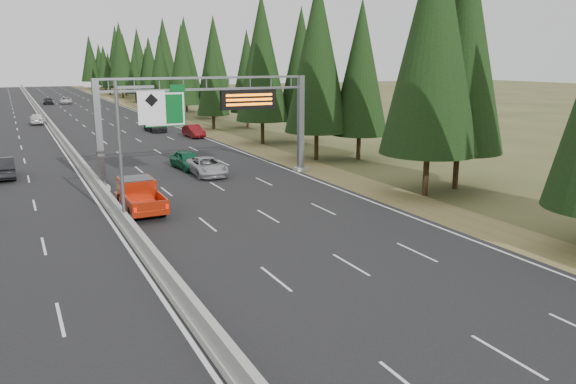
% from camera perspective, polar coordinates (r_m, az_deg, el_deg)
% --- Properties ---
extents(road, '(32.00, 260.00, 0.08)m').
position_cam_1_polar(road, '(86.26, -23.01, 6.20)').
color(road, black).
rests_on(road, ground).
extents(shoulder_right, '(3.60, 260.00, 0.06)m').
position_cam_1_polar(shoulder_right, '(89.12, -11.48, 7.17)').
color(shoulder_right, olive).
rests_on(shoulder_right, ground).
extents(median_barrier, '(0.70, 260.00, 0.85)m').
position_cam_1_polar(median_barrier, '(86.22, -23.04, 6.45)').
color(median_barrier, gray).
rests_on(median_barrier, road).
extents(sign_gantry, '(16.75, 0.98, 7.80)m').
position_cam_1_polar(sign_gantry, '(43.06, -7.32, 8.08)').
color(sign_gantry, slate).
rests_on(sign_gantry, road).
extents(hov_sign_pole, '(2.80, 0.50, 8.00)m').
position_cam_1_polar(hov_sign_pole, '(31.43, -15.70, 4.80)').
color(hov_sign_pole, slate).
rests_on(hov_sign_pole, road).
extents(tree_row_right, '(11.89, 242.02, 18.82)m').
position_cam_1_polar(tree_row_right, '(84.89, -7.89, 13.15)').
color(tree_row_right, black).
rests_on(tree_row_right, ground).
extents(silver_minivan, '(2.52, 5.23, 1.44)m').
position_cam_1_polar(silver_minivan, '(45.32, -8.25, 2.60)').
color(silver_minivan, '#A2A2A6').
rests_on(silver_minivan, road).
extents(red_pickup, '(2.09, 5.86, 1.91)m').
position_cam_1_polar(red_pickup, '(35.58, -14.96, -0.09)').
color(red_pickup, black).
rests_on(red_pickup, road).
extents(car_ahead_green, '(2.28, 4.75, 1.56)m').
position_cam_1_polar(car_ahead_green, '(48.21, -10.16, 3.24)').
color(car_ahead_green, '#125234').
rests_on(car_ahead_green, road).
extents(car_ahead_dkred, '(1.71, 4.49, 1.46)m').
position_cam_1_polar(car_ahead_dkred, '(68.23, -9.56, 6.12)').
color(car_ahead_dkred, '#5E0D10').
rests_on(car_ahead_dkred, road).
extents(car_ahead_dkgrey, '(2.30, 4.98, 1.41)m').
position_cam_1_polar(car_ahead_dkgrey, '(74.80, -13.35, 6.54)').
color(car_ahead_dkgrey, black).
rests_on(car_ahead_dkgrey, road).
extents(car_ahead_white, '(2.72, 5.15, 1.38)m').
position_cam_1_polar(car_ahead_white, '(128.62, -21.62, 8.64)').
color(car_ahead_white, beige).
rests_on(car_ahead_white, road).
extents(car_ahead_far, '(1.80, 4.47, 1.52)m').
position_cam_1_polar(car_ahead_far, '(128.07, -23.19, 8.52)').
color(car_ahead_far, black).
rests_on(car_ahead_far, road).
extents(car_onc_near, '(1.89, 5.07, 1.66)m').
position_cam_1_polar(car_onc_near, '(49.10, -27.06, 2.22)').
color(car_onc_near, black).
rests_on(car_onc_near, road).
extents(car_onc_white, '(2.06, 4.76, 1.60)m').
position_cam_1_polar(car_onc_white, '(88.80, -24.16, 6.82)').
color(car_onc_white, silver).
rests_on(car_onc_white, road).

